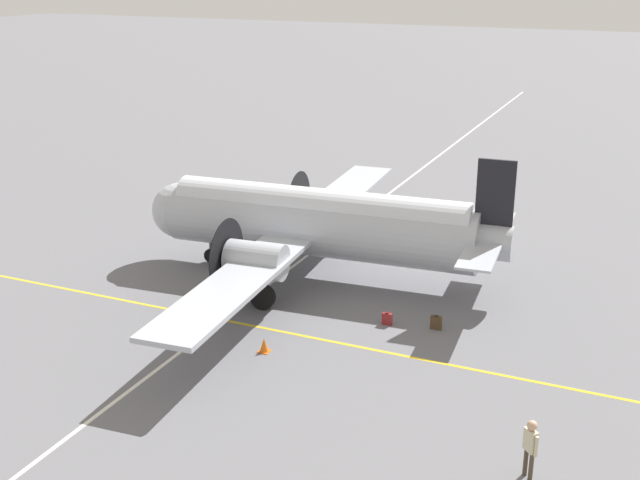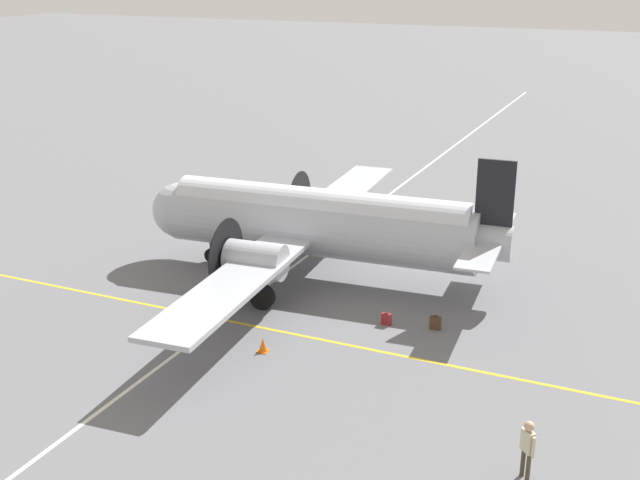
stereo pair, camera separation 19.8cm
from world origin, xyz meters
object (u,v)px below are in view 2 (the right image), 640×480
at_px(airliner_main, 310,222).
at_px(suitcase_near_door, 386,319).
at_px(suitcase_upright_spare, 435,323).
at_px(traffic_cone, 263,345).
at_px(crew_foreground, 528,444).

xyz_separation_m(airliner_main, suitcase_near_door, (-5.04, 3.56, -2.40)).
height_order(suitcase_upright_spare, traffic_cone, suitcase_upright_spare).
relative_size(airliner_main, crew_foreground, 13.46).
relative_size(crew_foreground, suitcase_near_door, 3.49).
distance_m(airliner_main, suitcase_near_door, 6.62).
height_order(crew_foreground, suitcase_upright_spare, crew_foreground).
bearing_deg(suitcase_near_door, traffic_cone, 50.36).
relative_size(suitcase_near_door, traffic_cone, 0.97).
height_order(suitcase_near_door, traffic_cone, traffic_cone).
distance_m(airliner_main, traffic_cone, 8.22).
bearing_deg(suitcase_near_door, crew_foreground, 131.32).
bearing_deg(crew_foreground, airliner_main, -179.24).
bearing_deg(suitcase_near_door, suitcase_upright_spare, -168.72).
bearing_deg(airliner_main, suitcase_near_door, 140.51).
xyz_separation_m(airliner_main, crew_foreground, (-12.06, 11.55, -1.52)).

